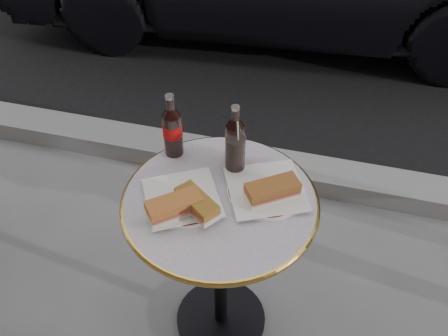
% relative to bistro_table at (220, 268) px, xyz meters
% --- Properties ---
extents(ground, '(80.00, 80.00, 0.00)m').
position_rel_bistro_table_xyz_m(ground, '(0.00, 0.00, -0.37)').
color(ground, slate).
rests_on(ground, ground).
extents(curb, '(40.00, 0.20, 0.12)m').
position_rel_bistro_table_xyz_m(curb, '(0.00, 0.90, -0.32)').
color(curb, gray).
rests_on(curb, ground).
extents(bistro_table, '(0.62, 0.62, 0.73)m').
position_rel_bistro_table_xyz_m(bistro_table, '(0.00, 0.00, 0.00)').
color(bistro_table, '#BAB2C4').
rests_on(bistro_table, ground).
extents(plate_left, '(0.30, 0.30, 0.01)m').
position_rel_bistro_table_xyz_m(plate_left, '(-0.11, -0.04, 0.37)').
color(plate_left, silver).
rests_on(plate_left, bistro_table).
extents(plate_right, '(0.30, 0.30, 0.01)m').
position_rel_bistro_table_xyz_m(plate_right, '(0.13, 0.07, 0.37)').
color(plate_right, white).
rests_on(plate_right, bistro_table).
extents(sandwich_left_a, '(0.17, 0.16, 0.06)m').
position_rel_bistro_table_xyz_m(sandwich_left_a, '(-0.11, -0.10, 0.41)').
color(sandwich_left_a, '#B3642D').
rests_on(sandwich_left_a, plate_left).
extents(sandwich_left_b, '(0.16, 0.14, 0.05)m').
position_rel_bistro_table_xyz_m(sandwich_left_b, '(-0.05, -0.07, 0.40)').
color(sandwich_left_b, olive).
rests_on(sandwich_left_b, plate_left).
extents(sandwich_right, '(0.18, 0.16, 0.06)m').
position_rel_bistro_table_xyz_m(sandwich_right, '(0.16, 0.03, 0.41)').
color(sandwich_right, brown).
rests_on(sandwich_right, plate_right).
extents(cola_bottle_left, '(0.08, 0.08, 0.24)m').
position_rel_bistro_table_xyz_m(cola_bottle_left, '(-0.21, 0.17, 0.49)').
color(cola_bottle_left, black).
rests_on(cola_bottle_left, bistro_table).
extents(cola_bottle_right, '(0.08, 0.08, 0.23)m').
position_rel_bistro_table_xyz_m(cola_bottle_right, '(0.00, 0.18, 0.48)').
color(cola_bottle_right, black).
rests_on(cola_bottle_right, bistro_table).
extents(cola_glass, '(0.08, 0.08, 0.14)m').
position_rel_bistro_table_xyz_m(cola_glass, '(0.01, 0.14, 0.44)').
color(cola_glass, black).
rests_on(cola_glass, bistro_table).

